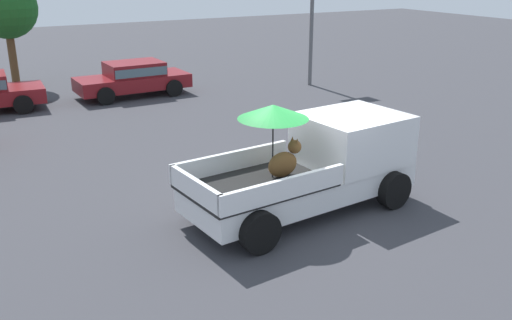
# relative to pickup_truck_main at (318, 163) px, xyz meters

# --- Properties ---
(ground_plane) EXTENTS (80.00, 80.00, 0.00)m
(ground_plane) POSITION_rel_pickup_truck_main_xyz_m (-0.44, -0.05, -0.99)
(ground_plane) COLOR #38383D
(pickup_truck_main) EXTENTS (5.20, 2.64, 2.39)m
(pickup_truck_main) POSITION_rel_pickup_truck_main_xyz_m (0.00, 0.00, 0.00)
(pickup_truck_main) COLOR black
(pickup_truck_main) RESTS_ON ground
(parked_sedan_far) EXTENTS (4.35, 2.07, 1.33)m
(parked_sedan_far) POSITION_rel_pickup_truck_main_xyz_m (-0.17, 12.22, -0.25)
(parked_sedan_far) COLOR black
(parked_sedan_far) RESTS_ON ground
(tree_by_lot) EXTENTS (2.48, 2.48, 4.50)m
(tree_by_lot) POSITION_rel_pickup_truck_main_xyz_m (-4.02, 16.13, 2.23)
(tree_by_lot) COLOR brown
(tree_by_lot) RESTS_ON ground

